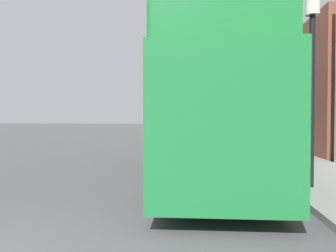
{
  "coord_description": "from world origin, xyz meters",
  "views": [
    {
      "loc": [
        3.11,
        -3.26,
        1.76
      ],
      "look_at": [
        2.05,
        8.21,
        1.47
      ],
      "focal_mm": 35.0,
      "sensor_mm": 36.0,
      "label": 1
    }
  ],
  "objects": [
    {
      "name": "tour_bus",
      "position": [
        3.42,
        6.6,
        1.91
      ],
      "size": [
        2.6,
        9.9,
        4.28
      ],
      "rotation": [
        0.0,
        0.0,
        0.02
      ],
      "color": "#1E7A38",
      "rests_on": "ground_plane"
    },
    {
      "name": "brick_terrace_rear",
      "position": [
        11.04,
        20.23,
        4.35
      ],
      "size": [
        6.0,
        20.92,
        8.69
      ],
      "color": "brown",
      "rests_on": "ground_plane"
    },
    {
      "name": "parked_car_ahead_of_bus",
      "position": [
        4.12,
        13.73,
        0.73
      ],
      "size": [
        1.84,
        4.04,
        1.57
      ],
      "rotation": [
        0.0,
        0.0,
        -0.04
      ],
      "color": "navy",
      "rests_on": "ground_plane"
    },
    {
      "name": "lamp_post_second",
      "position": [
        5.75,
        14.31,
        3.24
      ],
      "size": [
        0.35,
        0.35,
        4.47
      ],
      "color": "black",
      "rests_on": "sidewalk"
    },
    {
      "name": "lamp_post_nearest",
      "position": [
        5.75,
        4.65,
        3.36
      ],
      "size": [
        0.35,
        0.35,
        4.67
      ],
      "color": "black",
      "rests_on": "sidewalk"
    },
    {
      "name": "ground_plane",
      "position": [
        0.0,
        21.0,
        0.0
      ],
      "size": [
        144.0,
        144.0,
        0.0
      ],
      "primitive_type": "plane",
      "color": "#4C4C4F"
    },
    {
      "name": "sidewalk",
      "position": [
        6.61,
        18.0,
        0.07
      ],
      "size": [
        2.84,
        108.0,
        0.14
      ],
      "color": "gray",
      "rests_on": "ground_plane"
    }
  ]
}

